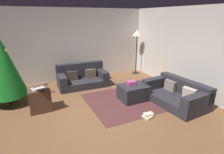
{
  "coord_description": "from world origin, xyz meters",
  "views": [
    {
      "loc": [
        -1.38,
        -3.62,
        2.31
      ],
      "look_at": [
        0.63,
        0.59,
        0.75
      ],
      "focal_mm": 29.26,
      "sensor_mm": 36.0,
      "label": 1
    }
  ],
  "objects_px": {
    "gift_box": "(131,83)",
    "laptop": "(39,88)",
    "ottoman": "(133,92)",
    "christmas_tree": "(3,66)",
    "tv_remote": "(130,84)",
    "book_stack": "(148,115)",
    "couch_right": "(177,94)",
    "couch_left": "(82,77)",
    "corner_lamp": "(137,36)",
    "side_table": "(40,100)"
  },
  "relations": [
    {
      "from": "ottoman",
      "to": "side_table",
      "type": "xyz_separation_m",
      "value": [
        -2.48,
        0.48,
        0.08
      ]
    },
    {
      "from": "christmas_tree",
      "to": "tv_remote",
      "type": "bearing_deg",
      "value": -19.19
    },
    {
      "from": "couch_right",
      "to": "tv_remote",
      "type": "xyz_separation_m",
      "value": [
        -1.01,
        0.83,
        0.2
      ]
    },
    {
      "from": "couch_left",
      "to": "laptop",
      "type": "height_order",
      "value": "laptop"
    },
    {
      "from": "book_stack",
      "to": "gift_box",
      "type": "bearing_deg",
      "value": 82.04
    },
    {
      "from": "corner_lamp",
      "to": "ottoman",
      "type": "bearing_deg",
      "value": -124.08
    },
    {
      "from": "ottoman",
      "to": "book_stack",
      "type": "xyz_separation_m",
      "value": [
        -0.19,
        -0.99,
        -0.18
      ]
    },
    {
      "from": "christmas_tree",
      "to": "corner_lamp",
      "type": "distance_m",
      "value": 4.8
    },
    {
      "from": "couch_right",
      "to": "christmas_tree",
      "type": "bearing_deg",
      "value": 61.46
    },
    {
      "from": "side_table",
      "to": "couch_right",
      "type": "bearing_deg",
      "value": -18.71
    },
    {
      "from": "laptop",
      "to": "ottoman",
      "type": "bearing_deg",
      "value": -9.54
    },
    {
      "from": "ottoman",
      "to": "christmas_tree",
      "type": "bearing_deg",
      "value": 158.86
    },
    {
      "from": "couch_right",
      "to": "side_table",
      "type": "bearing_deg",
      "value": 67.52
    },
    {
      "from": "side_table",
      "to": "corner_lamp",
      "type": "relative_size",
      "value": 0.33
    },
    {
      "from": "gift_box",
      "to": "corner_lamp",
      "type": "xyz_separation_m",
      "value": [
        1.51,
        2.11,
        1.04
      ]
    },
    {
      "from": "couch_right",
      "to": "book_stack",
      "type": "distance_m",
      "value": 1.22
    },
    {
      "from": "side_table",
      "to": "corner_lamp",
      "type": "height_order",
      "value": "corner_lamp"
    },
    {
      "from": "christmas_tree",
      "to": "laptop",
      "type": "distance_m",
      "value": 1.2
    },
    {
      "from": "ottoman",
      "to": "laptop",
      "type": "xyz_separation_m",
      "value": [
        -2.46,
        0.41,
        0.43
      ]
    },
    {
      "from": "tv_remote",
      "to": "corner_lamp",
      "type": "relative_size",
      "value": 0.09
    },
    {
      "from": "laptop",
      "to": "christmas_tree",
      "type": "bearing_deg",
      "value": 132.25
    },
    {
      "from": "couch_right",
      "to": "ottoman",
      "type": "height_order",
      "value": "couch_right"
    },
    {
      "from": "couch_right",
      "to": "ottoman",
      "type": "bearing_deg",
      "value": 50.94
    },
    {
      "from": "book_stack",
      "to": "tv_remote",
      "type": "bearing_deg",
      "value": 82.35
    },
    {
      "from": "ottoman",
      "to": "book_stack",
      "type": "bearing_deg",
      "value": -100.79
    },
    {
      "from": "book_stack",
      "to": "couch_right",
      "type": "bearing_deg",
      "value": 14.63
    },
    {
      "from": "gift_box",
      "to": "laptop",
      "type": "distance_m",
      "value": 2.45
    },
    {
      "from": "christmas_tree",
      "to": "laptop",
      "type": "relative_size",
      "value": 3.99
    },
    {
      "from": "couch_left",
      "to": "laptop",
      "type": "xyz_separation_m",
      "value": [
        -1.47,
        -1.36,
        0.37
      ]
    },
    {
      "from": "tv_remote",
      "to": "side_table",
      "type": "xyz_separation_m",
      "value": [
        -2.45,
        0.34,
        -0.15
      ]
    },
    {
      "from": "couch_right",
      "to": "tv_remote",
      "type": "bearing_deg",
      "value": 46.96
    },
    {
      "from": "side_table",
      "to": "book_stack",
      "type": "relative_size",
      "value": 2.03
    },
    {
      "from": "couch_right",
      "to": "corner_lamp",
      "type": "xyz_separation_m",
      "value": [
        0.5,
        2.86,
        1.29
      ]
    },
    {
      "from": "couch_left",
      "to": "ottoman",
      "type": "relative_size",
      "value": 2.14
    },
    {
      "from": "couch_left",
      "to": "gift_box",
      "type": "height_order",
      "value": "couch_left"
    },
    {
      "from": "gift_box",
      "to": "tv_remote",
      "type": "relative_size",
      "value": 1.41
    },
    {
      "from": "tv_remote",
      "to": "couch_right",
      "type": "bearing_deg",
      "value": -28.06
    },
    {
      "from": "corner_lamp",
      "to": "christmas_tree",
      "type": "bearing_deg",
      "value": -168.79
    },
    {
      "from": "side_table",
      "to": "laptop",
      "type": "height_order",
      "value": "laptop"
    },
    {
      "from": "couch_right",
      "to": "christmas_tree",
      "type": "distance_m",
      "value": 4.69
    },
    {
      "from": "book_stack",
      "to": "corner_lamp",
      "type": "bearing_deg",
      "value": 62.35
    },
    {
      "from": "tv_remote",
      "to": "corner_lamp",
      "type": "distance_m",
      "value": 2.76
    },
    {
      "from": "christmas_tree",
      "to": "gift_box",
      "type": "bearing_deg",
      "value": -20.32
    },
    {
      "from": "ottoman",
      "to": "christmas_tree",
      "type": "relative_size",
      "value": 0.39
    },
    {
      "from": "couch_left",
      "to": "ottoman",
      "type": "bearing_deg",
      "value": 121.22
    },
    {
      "from": "christmas_tree",
      "to": "couch_left",
      "type": "bearing_deg",
      "value": 13.3
    },
    {
      "from": "couch_left",
      "to": "laptop",
      "type": "relative_size",
      "value": 3.34
    },
    {
      "from": "laptop",
      "to": "corner_lamp",
      "type": "height_order",
      "value": "corner_lamp"
    },
    {
      "from": "book_stack",
      "to": "corner_lamp",
      "type": "relative_size",
      "value": 0.16
    },
    {
      "from": "tv_remote",
      "to": "book_stack",
      "type": "relative_size",
      "value": 0.55
    }
  ]
}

